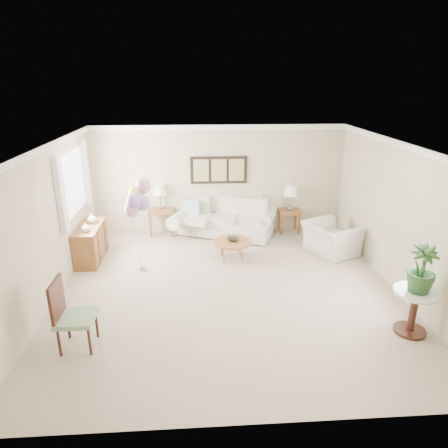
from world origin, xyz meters
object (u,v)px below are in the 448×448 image
coffee_table (232,242)px  balloon_cluster (138,199)px  armchair (330,239)px  accent_chair (70,313)px  sofa (225,220)px

coffee_table → balloon_cluster: size_ratio=0.43×
armchair → accent_chair: 5.49m
sofa → coffee_table: sofa is taller
sofa → balloon_cluster: (-1.76, -1.88, 1.13)m
coffee_table → balloon_cluster: balloon_cluster is taller
coffee_table → balloon_cluster: (-1.81, -0.44, 1.11)m
sofa → accent_chair: size_ratio=2.66×
armchair → accent_chair: size_ratio=0.99×
armchair → balloon_cluster: balloon_cluster is taller
coffee_table → accent_chair: bearing=-131.7°
sofa → armchair: bearing=-30.6°
accent_chair → balloon_cluster: balloon_cluster is taller
sofa → balloon_cluster: 2.81m
coffee_table → accent_chair: 3.74m
sofa → accent_chair: (-2.44, -4.23, 0.19)m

